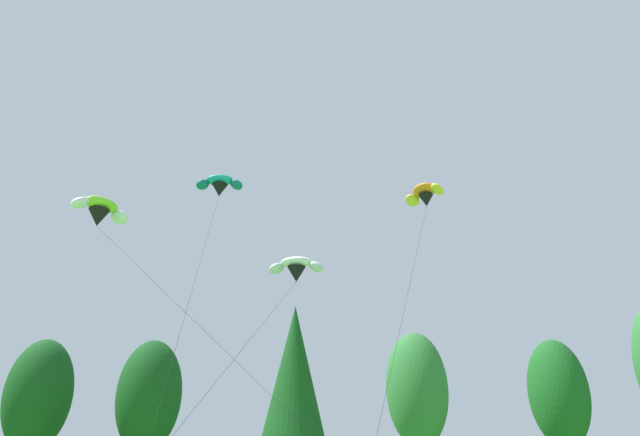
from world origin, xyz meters
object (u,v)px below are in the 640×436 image
Objects in this scene: parafoil_kite_high_white at (296,268)px; parafoil_kite_far_teal at (220,185)px; parafoil_kite_low_lime_white at (100,211)px; parafoil_kite_mid_orange at (425,195)px.

parafoil_kite_high_white is 10.27m from parafoil_kite_far_teal.
parafoil_kite_mid_orange is at bearing -18.18° from parafoil_kite_low_lime_white.
parafoil_kite_far_teal reaches higher than parafoil_kite_low_lime_white.
parafoil_kite_mid_orange is 16.08m from parafoil_kite_far_teal.
parafoil_kite_far_teal reaches higher than parafoil_kite_high_white.
parafoil_kite_high_white is at bearing 135.84° from parafoil_kite_mid_orange.
parafoil_kite_far_teal is at bearing 37.69° from parafoil_kite_low_lime_white.
parafoil_kite_high_white is 11.84m from parafoil_kite_low_lime_white.
parafoil_kite_mid_orange is 0.75× the size of parafoil_kite_far_teal.
parafoil_kite_mid_orange is at bearing -44.16° from parafoil_kite_high_white.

